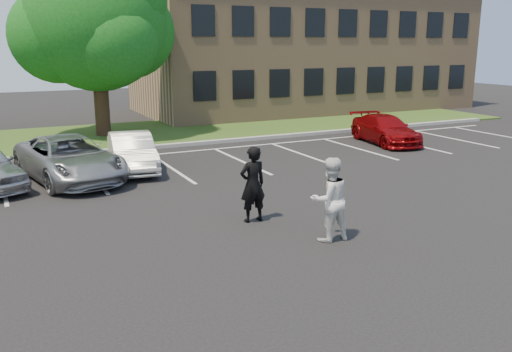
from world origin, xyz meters
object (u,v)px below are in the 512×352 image
at_px(tree, 98,23).
at_px(car_silver_minivan, 69,159).
at_px(office_building, 304,47).
at_px(car_white_sedan, 132,152).
at_px(man_black_suit, 253,184).
at_px(car_red_compact, 385,129).
at_px(man_white_shirt, 329,199).

relative_size(tree, car_silver_minivan, 1.67).
height_order(office_building, car_silver_minivan, office_building).
bearing_deg(car_silver_minivan, office_building, 27.48).
bearing_deg(car_white_sedan, car_silver_minivan, -160.88).
relative_size(tree, man_black_suit, 4.50).
height_order(office_building, car_red_compact, office_building).
height_order(man_white_shirt, car_red_compact, man_white_shirt).
distance_m(man_black_suit, car_red_compact, 12.66).
relative_size(tree, car_red_compact, 2.02).
xyz_separation_m(car_silver_minivan, car_red_compact, (13.86, 0.82, -0.10)).
bearing_deg(car_red_compact, man_white_shirt, -125.25).
bearing_deg(car_silver_minivan, car_red_compact, -8.14).
relative_size(man_black_suit, car_silver_minivan, 0.37).
bearing_deg(man_white_shirt, car_silver_minivan, -59.72).
relative_size(car_silver_minivan, car_white_sedan, 1.29).
bearing_deg(office_building, car_silver_minivan, -141.01).
distance_m(car_white_sedan, car_red_compact, 11.67).
relative_size(tree, man_white_shirt, 4.50).
height_order(office_building, man_white_shirt, office_building).
bearing_deg(man_black_suit, tree, -90.73).
bearing_deg(man_black_suit, office_building, -127.71).
bearing_deg(office_building, man_black_suit, -123.96).
xyz_separation_m(man_black_suit, car_red_compact, (10.29, 7.37, -0.35)).
distance_m(tree, man_white_shirt, 17.61).
bearing_deg(man_black_suit, man_white_shirt, 112.46).
bearing_deg(man_white_shirt, man_black_suit, -61.58).
height_order(man_black_suit, man_white_shirt, man_black_suit).
xyz_separation_m(man_white_shirt, car_white_sedan, (-2.36, 9.02, -0.31)).
relative_size(man_white_shirt, car_silver_minivan, 0.37).
height_order(car_white_sedan, car_red_compact, car_white_sedan).
distance_m(office_building, man_white_shirt, 26.39).
relative_size(car_white_sedan, car_red_compact, 0.93).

